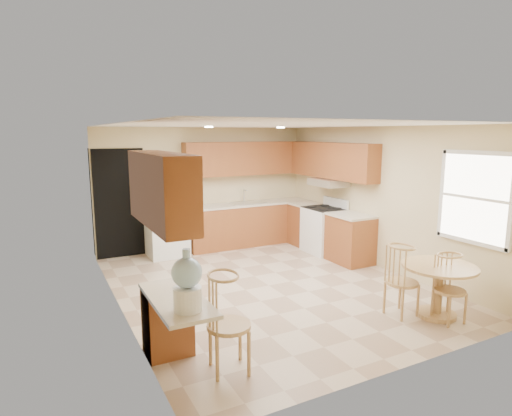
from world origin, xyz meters
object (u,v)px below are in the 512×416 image
dining_table (438,283)px  chair_desk (233,317)px  chair_table_b (456,284)px  stove (324,230)px  water_crock (187,283)px  chair_table_a (408,275)px  refrigerator (166,214)px

dining_table → chair_desk: size_ratio=0.93×
chair_table_b → chair_desk: (-2.95, 0.23, 0.09)m
stove → water_crock: bearing=-140.6°
dining_table → chair_desk: 2.95m
stove → chair_table_b: size_ratio=1.25×
dining_table → water_crock: bearing=-179.6°
chair_table_a → chair_table_b: chair_table_a is taller
stove → water_crock: size_ratio=1.86×
refrigerator → chair_desk: size_ratio=1.65×
chair_desk → water_crock: bearing=-81.5°
dining_table → water_crock: water_crock is taller
water_crock → refrigerator: bearing=76.7°
stove → chair_table_a: size_ratio=1.16×
refrigerator → dining_table: 5.02m
dining_table → chair_table_b: chair_table_b is taller
refrigerator → water_crock: bearing=-103.3°
refrigerator → chair_table_a: (1.97, -4.26, -0.26)m
water_crock → chair_table_b: bearing=-4.0°
chair_desk → refrigerator: bearing=-178.1°
refrigerator → chair_desk: (-0.60, -4.45, -0.22)m
chair_desk → chair_table_b: bearing=95.1°
chair_table_a → dining_table: bearing=64.1°
stove → chair_desk: bearing=-137.1°
stove → dining_table: stove is taller
dining_table → chair_table_a: size_ratio=1.00×
stove → dining_table: 3.24m
refrigerator → water_crock: (-1.05, -4.44, 0.20)m
refrigerator → water_crock: size_ratio=2.86×
chair_table_b → dining_table: bearing=-85.7°
refrigerator → stove: refrigerator is taller
dining_table → chair_desk: bearing=-179.4°
chair_table_b → stove: bearing=-94.3°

